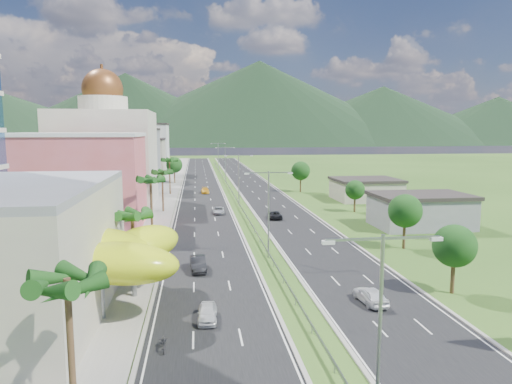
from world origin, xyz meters
name	(u,v)px	position (x,y,z in m)	size (l,w,h in m)	color
ground	(283,283)	(0.00, 0.00, 0.00)	(500.00, 500.00, 0.00)	#2D5119
road_left	(201,185)	(-7.50, 90.00, 0.02)	(11.00, 260.00, 0.04)	black
road_right	(251,184)	(7.50, 90.00, 0.02)	(11.00, 260.00, 0.04)	black
sidewalk_left	(169,185)	(-17.00, 90.00, 0.06)	(7.00, 260.00, 0.12)	gray
median_guardrail	(231,190)	(0.00, 71.99, 0.62)	(0.10, 216.06, 0.76)	gray
streetlight_median_a	(380,319)	(0.00, -25.00, 6.75)	(6.04, 0.25, 11.00)	gray
streetlight_median_b	(269,205)	(0.00, 10.00, 6.75)	(6.04, 0.25, 11.00)	gray
streetlight_median_c	(239,175)	(0.00, 50.00, 6.75)	(6.04, 0.25, 11.00)	gray
streetlight_median_d	(225,161)	(0.00, 95.00, 6.75)	(6.04, 0.25, 11.00)	gray
streetlight_median_e	(218,153)	(0.00, 140.00, 6.75)	(6.04, 0.25, 11.00)	gray
lime_canopy	(72,254)	(-20.00, -4.00, 4.99)	(18.00, 15.00, 7.40)	#C2D614
pink_shophouse	(79,183)	(-28.00, 32.00, 7.50)	(20.00, 15.00, 15.00)	#D15656
domed_building	(105,152)	(-28.00, 55.00, 11.35)	(20.00, 20.00, 28.70)	beige
midrise_grey	(128,161)	(-27.00, 80.00, 8.00)	(16.00, 15.00, 16.00)	gray
midrise_beige	(138,161)	(-27.00, 102.00, 6.50)	(16.00, 15.00, 13.00)	#A79E89
midrise_white	(146,150)	(-27.00, 125.00, 9.00)	(16.00, 15.00, 18.00)	silver
shed_near	(420,212)	(28.00, 25.00, 2.50)	(15.00, 10.00, 5.00)	gray
shed_far	(366,190)	(30.00, 55.00, 2.20)	(14.00, 12.00, 4.40)	#A79E89
palm_tree_a	(67,287)	(-15.50, -22.00, 8.02)	(3.60, 3.60, 9.10)	#47301C
palm_tree_b	(132,218)	(-15.50, 2.00, 7.06)	(3.60, 3.60, 8.10)	#47301C
palm_tree_c	(151,182)	(-15.50, 22.00, 8.50)	(3.60, 3.60, 9.60)	#47301C
palm_tree_d	(162,174)	(-15.50, 45.00, 7.54)	(3.60, 3.60, 8.60)	#47301C
palm_tree_e	(169,161)	(-15.50, 70.00, 8.31)	(3.60, 3.60, 9.40)	#47301C
leafy_tree_lfar	(174,165)	(-15.50, 95.00, 5.58)	(4.90, 4.90, 8.05)	#47301C
leafy_tree_ra	(454,246)	(16.00, -5.00, 4.78)	(4.20, 4.20, 6.90)	#47301C
leafy_tree_rb	(405,211)	(19.00, 12.00, 5.18)	(4.55, 4.55, 7.47)	#47301C
leafy_tree_rc	(355,190)	(22.00, 40.00, 4.37)	(3.85, 3.85, 6.33)	#47301C
leafy_tree_rd	(301,171)	(18.00, 70.00, 5.58)	(4.90, 4.90, 8.05)	#47301C
mountain_ridge	(259,145)	(60.00, 450.00, 0.00)	(860.00, 140.00, 90.00)	black
car_white_near_left	(207,313)	(-8.14, -8.51, 0.71)	(1.59, 3.96, 1.35)	silver
car_dark_left	(198,263)	(-8.87, 5.67, 0.84)	(1.69, 4.84, 1.60)	black
car_silver_mid_left	(219,210)	(-4.70, 41.32, 0.68)	(2.11, 4.58, 1.27)	#9EA1A5
car_yellow_far_left	(205,191)	(-6.74, 70.80, 0.74)	(1.95, 4.79, 1.39)	gold
car_white_near_right	(370,295)	(6.95, -6.59, 0.81)	(1.83, 4.55, 1.55)	white
car_silver_right	(369,295)	(6.90, -6.33, 0.69)	(1.38, 3.96, 1.30)	#B2B5BB
car_dark_far_right	(275,215)	(5.16, 35.17, 0.72)	(2.26, 4.90, 1.36)	black
motorcycle	(164,341)	(-11.45, -13.31, 0.71)	(0.63, 2.10, 1.34)	black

